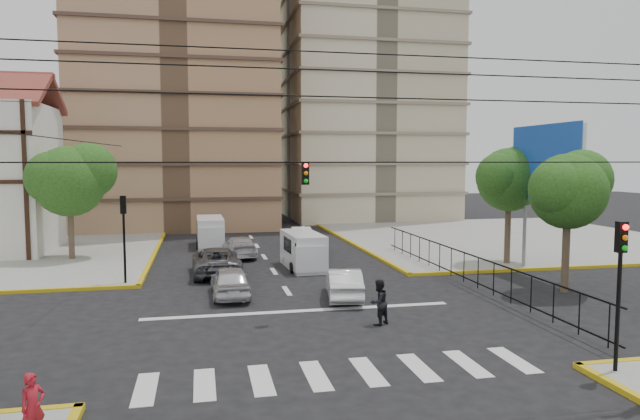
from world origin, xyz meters
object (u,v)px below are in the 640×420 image
object	(u,v)px
traffic_light_se	(620,271)
pedestrian_crosswalk	(379,302)
traffic_light_nw	(124,224)
van_left_lane	(210,233)
pedestrian_sw_corner	(33,407)
car_silver_front_left	(230,281)
car_white_front_right	(344,283)
van_right_lane	(304,252)

from	to	relation	value
traffic_light_se	pedestrian_crosswalk	bearing A→B (deg)	129.00
traffic_light_se	traffic_light_nw	xyz separation A→B (m)	(-15.60, 15.60, 0.00)
traffic_light_nw	van_left_lane	bearing A→B (deg)	70.33
traffic_light_nw	pedestrian_sw_corner	bearing A→B (deg)	-89.61
pedestrian_crosswalk	car_silver_front_left	bearing A→B (deg)	-78.40
traffic_light_se	pedestrian_sw_corner	bearing A→B (deg)	-176.12
traffic_light_se	van_left_lane	size ratio (longest dim) A/B	0.92
traffic_light_nw	pedestrian_sw_corner	distance (m)	16.80
van_left_lane	car_white_front_right	xyz separation A→B (m)	(5.69, -17.27, -0.34)
traffic_light_nw	van_left_lane	xyz separation A→B (m)	(4.43, 12.40, -2.08)
pedestrian_crosswalk	pedestrian_sw_corner	bearing A→B (deg)	4.80
van_right_lane	car_silver_front_left	size ratio (longest dim) A/B	1.11
pedestrian_sw_corner	traffic_light_nw	bearing A→B (deg)	46.10
van_right_lane	van_left_lane	xyz separation A→B (m)	(-5.17, 9.83, 0.02)
traffic_light_nw	car_white_front_right	xyz separation A→B (m)	(10.12, -4.87, -2.41)
van_right_lane	pedestrian_sw_corner	xyz separation A→B (m)	(-9.49, -19.22, -0.10)
car_silver_front_left	pedestrian_sw_corner	bearing A→B (deg)	68.43
traffic_light_nw	van_left_lane	size ratio (longest dim) A/B	0.92
traffic_light_se	car_silver_front_left	xyz separation A→B (m)	(-10.54, 12.18, -2.39)
traffic_light_nw	van_right_lane	size ratio (longest dim) A/B	0.93
traffic_light_nw	pedestrian_crosswalk	bearing A→B (deg)	-41.43
car_silver_front_left	car_white_front_right	distance (m)	5.26
van_right_lane	traffic_light_nw	bearing A→B (deg)	-168.63
van_right_lane	van_left_lane	size ratio (longest dim) A/B	0.99
traffic_light_se	traffic_light_nw	world-z (taller)	same
traffic_light_se	van_left_lane	distance (m)	30.21
traffic_light_nw	pedestrian_crosswalk	size ratio (longest dim) A/B	2.50
van_left_lane	pedestrian_crosswalk	world-z (taller)	van_left_lane
car_silver_front_left	car_white_front_right	bearing A→B (deg)	162.86
van_right_lane	car_white_front_right	world-z (taller)	van_right_lane
traffic_light_se	pedestrian_crosswalk	distance (m)	8.56
traffic_light_nw	traffic_light_se	bearing A→B (deg)	-45.00
traffic_light_se	car_white_front_right	world-z (taller)	traffic_light_se
traffic_light_se	van_right_lane	world-z (taller)	traffic_light_se
pedestrian_sw_corner	van_right_lane	bearing A→B (deg)	19.43
car_silver_front_left	pedestrian_crosswalk	size ratio (longest dim) A/B	2.42
car_silver_front_left	pedestrian_sw_corner	xyz separation A→B (m)	(-4.95, -13.24, 0.19)
traffic_light_nw	van_right_lane	distance (m)	10.16
van_right_lane	pedestrian_sw_corner	bearing A→B (deg)	-119.87
traffic_light_se	van_left_lane	xyz separation A→B (m)	(-11.17, 28.00, -2.08)
van_left_lane	car_white_front_right	bearing A→B (deg)	-72.80
van_right_lane	pedestrian_crosswalk	world-z (taller)	van_right_lane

